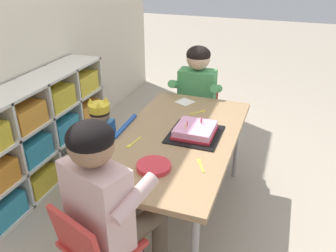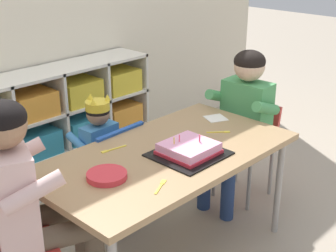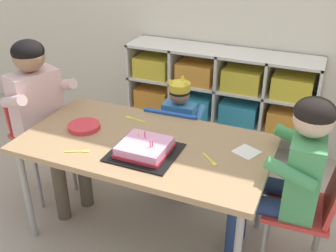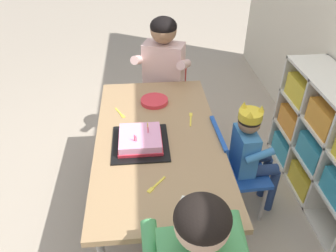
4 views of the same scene
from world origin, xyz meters
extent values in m
plane|color=tan|center=(0.00, 0.00, 0.00)|extent=(16.00, 16.00, 0.00)
cube|color=silver|center=(-0.63, 1.13, 0.41)|extent=(0.02, 0.31, 0.82)
cube|color=silver|center=(-0.27, 1.13, 0.41)|extent=(0.02, 0.31, 0.82)
cube|color=silver|center=(0.09, 1.13, 0.01)|extent=(1.46, 0.31, 0.02)
cube|color=silver|center=(0.09, 1.13, 0.28)|extent=(1.46, 0.31, 0.02)
cube|color=teal|center=(-0.45, 1.12, 0.10)|extent=(0.28, 0.24, 0.16)
cube|color=yellow|center=(-0.09, 1.12, 0.10)|extent=(0.28, 0.24, 0.16)
cube|color=orange|center=(-0.45, 1.12, 0.37)|extent=(0.28, 0.24, 0.16)
cube|color=teal|center=(-0.09, 1.12, 0.37)|extent=(0.28, 0.24, 0.16)
cube|color=yellow|center=(-0.45, 1.12, 0.63)|extent=(0.28, 0.24, 0.16)
cube|color=orange|center=(-0.09, 1.12, 0.63)|extent=(0.28, 0.24, 0.16)
cube|color=#A37F56|center=(0.00, 0.00, 0.61)|extent=(1.34, 0.72, 0.03)
cylinder|color=#9E9993|center=(-0.61, -0.30, 0.30)|extent=(0.04, 0.04, 0.60)
cylinder|color=#9E9993|center=(-0.61, 0.30, 0.30)|extent=(0.04, 0.04, 0.60)
cube|color=#1E4CA8|center=(-0.01, 0.52, 0.33)|extent=(0.38, 0.33, 0.03)
cube|color=#1E4CA8|center=(0.00, 0.37, 0.49)|extent=(0.34, 0.08, 0.31)
cylinder|color=gray|center=(0.14, 0.66, 0.16)|extent=(0.02, 0.02, 0.31)
cylinder|color=gray|center=(-0.17, 0.64, 0.16)|extent=(0.02, 0.02, 0.31)
cylinder|color=gray|center=(0.15, 0.40, 0.16)|extent=(0.02, 0.02, 0.31)
cylinder|color=gray|center=(-0.16, 0.39, 0.16)|extent=(0.02, 0.02, 0.31)
cube|color=#3D7FBC|center=(-0.01, 0.53, 0.48)|extent=(0.21, 0.12, 0.29)
sphere|color=#997051|center=(-0.01, 0.53, 0.70)|extent=(0.13, 0.13, 0.13)
ellipsoid|color=black|center=(-0.01, 0.53, 0.72)|extent=(0.14, 0.14, 0.10)
cylinder|color=yellow|center=(-0.01, 0.53, 0.75)|extent=(0.14, 0.14, 0.05)
cone|color=yellow|center=(-0.01, 0.59, 0.79)|extent=(0.04, 0.04, 0.04)
cone|color=yellow|center=(0.05, 0.51, 0.79)|extent=(0.04, 0.04, 0.04)
cone|color=yellow|center=(-0.06, 0.50, 0.79)|extent=(0.04, 0.04, 0.04)
cylinder|color=navy|center=(0.05, 0.64, 0.36)|extent=(0.08, 0.21, 0.07)
cylinder|color=navy|center=(-0.08, 0.63, 0.36)|extent=(0.08, 0.21, 0.07)
cylinder|color=navy|center=(0.05, 0.74, 0.17)|extent=(0.06, 0.06, 0.33)
cylinder|color=navy|center=(-0.08, 0.74, 0.17)|extent=(0.06, 0.06, 0.33)
cylinder|color=#3D7FBC|center=(0.11, 0.58, 0.55)|extent=(0.05, 0.17, 0.10)
cylinder|color=#3D7FBC|center=(-0.14, 0.57, 0.55)|extent=(0.05, 0.17, 0.10)
cube|color=red|center=(-0.79, 0.10, 0.45)|extent=(0.38, 0.40, 0.03)
cube|color=red|center=(-0.92, 0.14, 0.58)|extent=(0.15, 0.30, 0.23)
cylinder|color=gray|center=(-0.74, -0.07, 0.22)|extent=(0.02, 0.02, 0.44)
cylinder|color=gray|center=(-0.65, 0.18, 0.22)|extent=(0.02, 0.02, 0.44)
cylinder|color=gray|center=(-0.94, 0.01, 0.22)|extent=(0.02, 0.02, 0.44)
cylinder|color=gray|center=(-0.85, 0.26, 0.22)|extent=(0.02, 0.02, 0.44)
cube|color=beige|center=(-0.79, 0.10, 0.67)|extent=(0.25, 0.34, 0.42)
sphere|color=#997051|center=(-0.79, 0.10, 0.98)|extent=(0.19, 0.19, 0.19)
ellipsoid|color=black|center=(-0.79, 0.10, 1.01)|extent=(0.19, 0.19, 0.14)
cylinder|color=brown|center=(-0.68, -0.04, 0.49)|extent=(0.32, 0.20, 0.10)
cylinder|color=brown|center=(-0.62, 0.13, 0.49)|extent=(0.32, 0.20, 0.10)
cylinder|color=brown|center=(-0.54, -0.09, 0.23)|extent=(0.08, 0.08, 0.46)
cylinder|color=brown|center=(-0.48, 0.08, 0.23)|extent=(0.08, 0.08, 0.46)
cylinder|color=beige|center=(-0.80, -0.08, 0.76)|extent=(0.25, 0.14, 0.14)
cylinder|color=beige|center=(-0.68, 0.24, 0.76)|extent=(0.25, 0.14, 0.14)
sphere|color=#DBB293|center=(0.82, 0.10, 0.90)|extent=(0.19, 0.19, 0.19)
ellipsoid|color=black|center=(0.82, 0.10, 0.92)|extent=(0.19, 0.19, 0.14)
cylinder|color=#4C9E5B|center=(0.76, 0.26, 0.68)|extent=(0.25, 0.07, 0.14)
cube|color=black|center=(0.05, -0.10, 0.63)|extent=(0.34, 0.32, 0.01)
cube|color=#EF9EC6|center=(0.05, -0.10, 0.67)|extent=(0.24, 0.23, 0.06)
cube|color=red|center=(0.05, -0.10, 0.65)|extent=(0.25, 0.24, 0.02)
cylinder|color=#E54C66|center=(0.10, -0.13, 0.71)|extent=(0.01, 0.01, 0.04)
cylinder|color=#E54C66|center=(0.03, -0.06, 0.71)|extent=(0.01, 0.01, 0.04)
cylinder|color=#EFCC4C|center=(-0.01, -0.06, 0.71)|extent=(0.01, 0.01, 0.04)
cylinder|color=#E54C66|center=(0.11, -0.12, 0.71)|extent=(0.01, 0.01, 0.04)
cylinder|color=#DB333D|center=(-0.39, 0.00, 0.64)|extent=(0.18, 0.18, 0.03)
cube|color=white|center=(0.53, 0.11, 0.63)|extent=(0.15, 0.15, 0.00)
cube|color=yellow|center=(-0.30, -0.24, 0.63)|extent=(0.09, 0.05, 0.00)
cube|color=yellow|center=(-0.24, -0.21, 0.63)|extent=(0.04, 0.03, 0.00)
cube|color=yellow|center=(0.36, -0.02, 0.63)|extent=(0.08, 0.07, 0.00)
cube|color=yellow|center=(0.41, -0.06, 0.63)|extent=(0.04, 0.04, 0.00)
cube|color=yellow|center=(-0.14, 0.21, 0.63)|extent=(0.11, 0.03, 0.00)
cube|color=yellow|center=(-0.22, 0.22, 0.63)|extent=(0.04, 0.03, 0.00)
camera|label=1|loc=(-1.82, -0.59, 1.66)|focal=37.38mm
camera|label=2|loc=(-1.57, -1.52, 1.66)|focal=51.64mm
camera|label=3|loc=(0.85, -1.68, 1.73)|focal=43.20mm
camera|label=4|loc=(1.51, -0.08, 1.79)|focal=35.21mm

